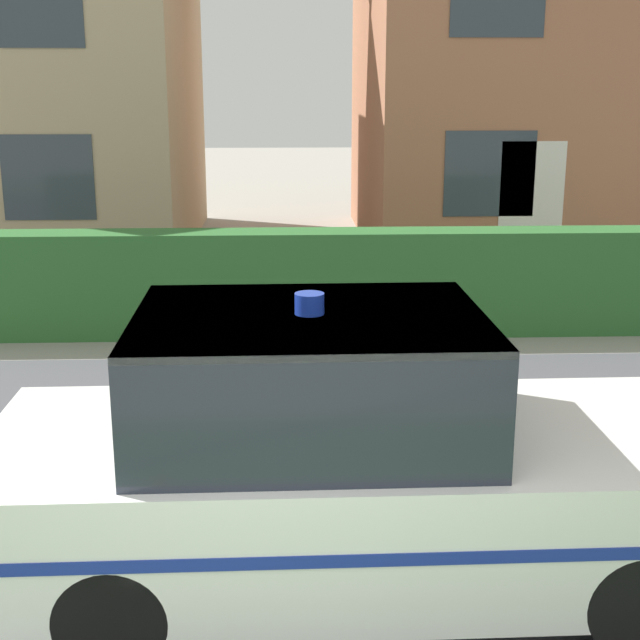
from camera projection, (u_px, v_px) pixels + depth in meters
road_strip at (272, 482)px, 6.82m from camera, size 28.00×6.34×0.01m
garden_hedge at (323, 283)px, 10.71m from camera, size 9.89×0.58×1.26m
police_car at (350, 464)px, 5.27m from camera, size 4.46×1.80×1.81m
house_right at (564, 19)px, 16.23m from camera, size 7.59×6.93×8.00m
wheelie_bin at (67, 286)px, 10.88m from camera, size 0.66×0.60×1.09m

